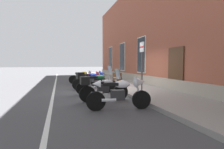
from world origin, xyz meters
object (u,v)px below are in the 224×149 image
object	(u,v)px
motorcycle_red_sport	(90,78)
barrel_planter	(117,76)
motorcycle_blue_sport	(92,79)
motorcycle_white_sport	(122,92)
motorcycle_green_touring	(96,83)
motorcycle_yellow_naked	(83,77)
motorcycle_silver_touring	(102,88)
parking_sign	(142,60)

from	to	relation	value
motorcycle_red_sport	barrel_planter	bearing A→B (deg)	102.79
motorcycle_blue_sport	motorcycle_white_sport	xyz separation A→B (m)	(4.52, 0.10, 0.00)
motorcycle_green_touring	motorcycle_white_sport	world-z (taller)	motorcycle_green_touring
motorcycle_yellow_naked	motorcycle_silver_touring	world-z (taller)	motorcycle_silver_touring
motorcycle_red_sport	motorcycle_white_sport	xyz separation A→B (m)	(6.13, -0.07, 0.04)
parking_sign	motorcycle_green_touring	bearing A→B (deg)	-121.21
motorcycle_yellow_naked	motorcycle_white_sport	size ratio (longest dim) A/B	0.95
motorcycle_red_sport	motorcycle_white_sport	size ratio (longest dim) A/B	0.98
motorcycle_yellow_naked	motorcycle_silver_touring	bearing A→B (deg)	-0.69
motorcycle_yellow_naked	motorcycle_red_sport	xyz separation A→B (m)	(1.44, 0.31, 0.06)
motorcycle_silver_touring	motorcycle_white_sport	world-z (taller)	motorcycle_silver_touring
motorcycle_yellow_naked	motorcycle_red_sport	size ratio (longest dim) A/B	0.97
motorcycle_blue_sport	barrel_planter	xyz separation A→B (m)	(-2.08, 2.26, -0.03)
motorcycle_silver_touring	motorcycle_yellow_naked	bearing A→B (deg)	179.31
motorcycle_blue_sport	parking_sign	size ratio (longest dim) A/B	0.91
motorcycle_green_touring	parking_sign	bearing A→B (deg)	58.79
parking_sign	barrel_planter	size ratio (longest dim) A/B	2.37
motorcycle_yellow_naked	parking_sign	distance (m)	6.16
motorcycle_green_touring	barrel_planter	xyz separation A→B (m)	(-3.61, 2.38, -0.02)
motorcycle_green_touring	parking_sign	xyz separation A→B (m)	(1.15, 1.90, 1.09)
motorcycle_blue_sport	parking_sign	bearing A→B (deg)	33.46
motorcycle_green_touring	motorcycle_silver_touring	size ratio (longest dim) A/B	1.08
barrel_planter	motorcycle_white_sport	bearing A→B (deg)	-18.09
motorcycle_green_touring	motorcycle_red_sport	bearing A→B (deg)	174.66
motorcycle_red_sport	barrel_planter	size ratio (longest dim) A/B	2.10
motorcycle_yellow_naked	motorcycle_green_touring	xyz separation A→B (m)	(4.58, 0.01, 0.09)
motorcycle_red_sport	motorcycle_blue_sport	world-z (taller)	motorcycle_blue_sport
parking_sign	motorcycle_blue_sport	bearing A→B (deg)	-146.54
motorcycle_yellow_naked	motorcycle_blue_sport	size ratio (longest dim) A/B	0.94
motorcycle_yellow_naked	motorcycle_red_sport	bearing A→B (deg)	12.06
motorcycle_yellow_naked	parking_sign	bearing A→B (deg)	18.49
motorcycle_green_touring	motorcycle_silver_touring	bearing A→B (deg)	-3.21
motorcycle_red_sport	parking_sign	world-z (taller)	parking_sign
motorcycle_white_sport	barrel_planter	xyz separation A→B (m)	(-6.61, 2.16, -0.03)
motorcycle_yellow_naked	barrel_planter	world-z (taller)	barrel_planter
motorcycle_yellow_naked	barrel_planter	distance (m)	2.59
motorcycle_silver_touring	motorcycle_blue_sport	bearing A→B (deg)	176.00
motorcycle_red_sport	motorcycle_white_sport	distance (m)	6.13
motorcycle_green_touring	motorcycle_silver_touring	distance (m)	1.60
motorcycle_blue_sport	barrel_planter	world-z (taller)	barrel_planter
motorcycle_yellow_naked	motorcycle_silver_touring	xyz separation A→B (m)	(6.17, -0.07, 0.06)
motorcycle_blue_sport	motorcycle_white_sport	distance (m)	4.53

